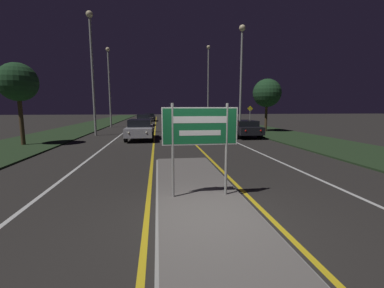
{
  "coord_description": "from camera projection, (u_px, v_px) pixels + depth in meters",
  "views": [
    {
      "loc": [
        -1.05,
        -4.98,
        2.37
      ],
      "look_at": [
        0.0,
        2.81,
        1.23
      ],
      "focal_mm": 24.0,
      "sensor_mm": 36.0,
      "label": 1
    }
  ],
  "objects": [
    {
      "name": "ground_plane",
      "position": [
        210.0,
        221.0,
        5.36
      ],
      "size": [
        160.0,
        160.0,
        0.0
      ],
      "primitive_type": "plane",
      "color": "#282623"
    },
    {
      "name": "median_island",
      "position": [
        200.0,
        198.0,
        6.64
      ],
      "size": [
        2.26,
        9.95,
        0.1
      ],
      "color": "#999993",
      "rests_on": "ground_plane"
    },
    {
      "name": "verge_left",
      "position": [
        66.0,
        132.0,
        23.72
      ],
      "size": [
        5.0,
        100.0,
        0.08
      ],
      "color": "#23381E",
      "rests_on": "ground_plane"
    },
    {
      "name": "verge_right",
      "position": [
        262.0,
        130.0,
        26.23
      ],
      "size": [
        5.0,
        100.0,
        0.08
      ],
      "color": "#23381E",
      "rests_on": "ground_plane"
    },
    {
      "name": "centre_line_yellow_left",
      "position": [
        155.0,
        128.0,
        29.71
      ],
      "size": [
        0.12,
        70.0,
        0.01
      ],
      "color": "gold",
      "rests_on": "ground_plane"
    },
    {
      "name": "centre_line_yellow_right",
      "position": [
        178.0,
        127.0,
        30.06
      ],
      "size": [
        0.12,
        70.0,
        0.01
      ],
      "color": "gold",
      "rests_on": "ground_plane"
    },
    {
      "name": "lane_line_white_left",
      "position": [
        130.0,
        128.0,
        29.33
      ],
      "size": [
        0.12,
        70.0,
        0.01
      ],
      "color": "silver",
      "rests_on": "ground_plane"
    },
    {
      "name": "lane_line_white_right",
      "position": [
        202.0,
        127.0,
        30.44
      ],
      "size": [
        0.12,
        70.0,
        0.01
      ],
      "color": "silver",
      "rests_on": "ground_plane"
    },
    {
      "name": "edge_line_white_left",
      "position": [
        103.0,
        128.0,
        28.93
      ],
      "size": [
        0.1,
        70.0,
        0.01
      ],
      "color": "silver",
      "rests_on": "ground_plane"
    },
    {
      "name": "edge_line_white_right",
      "position": [
        227.0,
        127.0,
        30.83
      ],
      "size": [
        0.1,
        70.0,
        0.01
      ],
      "color": "silver",
      "rests_on": "ground_plane"
    },
    {
      "name": "highway_sign",
      "position": [
        200.0,
        131.0,
        6.39
      ],
      "size": [
        1.9,
        0.07,
        2.36
      ],
      "color": "#9E9E99",
      "rests_on": "median_island"
    },
    {
      "name": "streetlight_left_near",
      "position": [
        92.0,
        57.0,
        20.58
      ],
      "size": [
        0.53,
        0.53,
        9.85
      ],
      "color": "#9E9E99",
      "rests_on": "ground_plane"
    },
    {
      "name": "streetlight_left_far",
      "position": [
        109.0,
        79.0,
        29.51
      ],
      "size": [
        0.47,
        0.47,
        9.08
      ],
      "color": "#9E9E99",
      "rests_on": "ground_plane"
    },
    {
      "name": "streetlight_right_near",
      "position": [
        241.0,
        62.0,
        23.01
      ],
      "size": [
        0.57,
        0.57,
        9.56
      ],
      "color": "#9E9E99",
      "rests_on": "ground_plane"
    },
    {
      "name": "streetlight_right_far",
      "position": [
        208.0,
        76.0,
        37.23
      ],
      "size": [
        0.51,
        0.51,
        11.12
      ],
      "color": "#9E9E99",
      "rests_on": "ground_plane"
    },
    {
      "name": "car_receding_0",
      "position": [
        243.0,
        128.0,
        20.44
      ],
      "size": [
        1.95,
        4.66,
        1.33
      ],
      "color": "black",
      "rests_on": "ground_plane"
    },
    {
      "name": "car_receding_1",
      "position": [
        190.0,
        122.0,
        28.3
      ],
      "size": [
        1.99,
        4.09,
        1.45
      ],
      "color": "maroon",
      "rests_on": "ground_plane"
    },
    {
      "name": "car_receding_2",
      "position": [
        205.0,
        118.0,
        36.91
      ],
      "size": [
        1.84,
        4.58,
        1.45
      ],
      "color": "navy",
      "rests_on": "ground_plane"
    },
    {
      "name": "car_receding_3",
      "position": [
        193.0,
        116.0,
        49.09
      ],
      "size": [
        1.98,
        4.23,
        1.33
      ],
      "color": "black",
      "rests_on": "ground_plane"
    },
    {
      "name": "car_approaching_0",
      "position": [
        140.0,
        129.0,
        18.93
      ],
      "size": [
        1.96,
        4.78,
        1.45
      ],
      "color": "#B7B7BC",
      "rests_on": "ground_plane"
    },
    {
      "name": "car_approaching_1",
      "position": [
        144.0,
        120.0,
        33.04
      ],
      "size": [
        1.95,
        4.8,
        1.43
      ],
      "color": "#B7B7BC",
      "rests_on": "ground_plane"
    },
    {
      "name": "car_approaching_2",
      "position": [
        150.0,
        117.0,
        43.77
      ],
      "size": [
        1.95,
        4.63,
        1.3
      ],
      "color": "black",
      "rests_on": "ground_plane"
    },
    {
      "name": "warning_sign",
      "position": [
        250.0,
        115.0,
        26.75
      ],
      "size": [
        0.6,
        0.06,
        2.42
      ],
      "color": "#9E9E99",
      "rests_on": "verge_right"
    },
    {
      "name": "roadside_palm_left",
      "position": [
        18.0,
        83.0,
        15.18
      ],
      "size": [
        2.26,
        2.26,
        4.88
      ],
      "color": "#4C3823",
      "rests_on": "verge_left"
    },
    {
      "name": "roadside_palm_right",
      "position": [
        267.0,
        93.0,
        23.92
      ],
      "size": [
        2.62,
        2.62,
        4.9
      ],
      "color": "#4C3823",
      "rests_on": "verge_right"
    }
  ]
}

